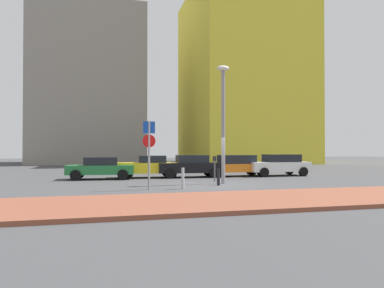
% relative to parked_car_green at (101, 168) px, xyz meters
% --- Properties ---
extents(ground_plane, '(120.00, 120.00, 0.00)m').
position_rel_parked_car_green_xyz_m(ground_plane, '(5.82, -4.94, -0.72)').
color(ground_plane, '#424244').
extents(sidewalk_brick, '(40.00, 4.46, 0.14)m').
position_rel_parked_car_green_xyz_m(sidewalk_brick, '(5.82, -11.16, -0.65)').
color(sidewalk_brick, brown).
rests_on(sidewalk_brick, ground).
extents(parked_car_green, '(4.13, 2.19, 1.37)m').
position_rel_parked_car_green_xyz_m(parked_car_green, '(0.00, 0.00, 0.00)').
color(parked_car_green, '#237238').
rests_on(parked_car_green, ground).
extents(parked_car_yellow, '(4.16, 2.11, 1.44)m').
position_rel_parked_car_green_xyz_m(parked_car_yellow, '(3.11, 0.43, 0.02)').
color(parked_car_yellow, gold).
rests_on(parked_car_yellow, ground).
extents(parked_car_black, '(4.36, 2.09, 1.47)m').
position_rel_parked_car_green_xyz_m(parked_car_black, '(5.78, 0.11, 0.04)').
color(parked_car_black, black).
rests_on(parked_car_black, ground).
extents(parked_car_orange, '(4.53, 2.10, 1.46)m').
position_rel_parked_car_green_xyz_m(parked_car_orange, '(9.04, 0.17, 0.04)').
color(parked_car_orange, orange).
rests_on(parked_car_orange, ground).
extents(parked_car_white, '(4.39, 2.09, 1.50)m').
position_rel_parked_car_green_xyz_m(parked_car_white, '(12.09, -0.15, 0.06)').
color(parked_car_white, white).
rests_on(parked_car_white, ground).
extents(parking_sign_post, '(0.60, 0.10, 3.17)m').
position_rel_parked_car_green_xyz_m(parking_sign_post, '(2.16, -6.42, 1.28)').
color(parking_sign_post, gray).
rests_on(parking_sign_post, ground).
extents(parking_meter, '(0.18, 0.14, 1.47)m').
position_rel_parked_car_green_xyz_m(parking_meter, '(6.37, -3.26, 0.22)').
color(parking_meter, '#4C4C51').
rests_on(parking_meter, ground).
extents(street_lamp, '(0.70, 0.36, 6.43)m').
position_rel_parked_car_green_xyz_m(street_lamp, '(6.46, -4.49, 3.10)').
color(street_lamp, gray).
rests_on(street_lamp, ground).
extents(traffic_bollard_near, '(0.14, 0.14, 0.99)m').
position_rel_parked_car_green_xyz_m(traffic_bollard_near, '(3.74, -6.51, -0.23)').
color(traffic_bollard_near, '#B7B7BC').
rests_on(traffic_bollard_near, ground).
extents(traffic_bollard_mid, '(0.16, 0.16, 0.86)m').
position_rel_parked_car_green_xyz_m(traffic_bollard_mid, '(5.86, -5.44, -0.29)').
color(traffic_bollard_mid, black).
rests_on(traffic_bollard_mid, ground).
extents(building_colorful_midrise, '(14.91, 17.07, 23.90)m').
position_rel_parked_car_green_xyz_m(building_colorful_midrise, '(19.38, 24.01, 11.23)').
color(building_colorful_midrise, gold).
rests_on(building_colorful_midrise, ground).
extents(building_under_construction, '(14.14, 13.56, 20.21)m').
position_rel_parked_car_green_xyz_m(building_under_construction, '(-1.56, 27.60, 9.38)').
color(building_under_construction, gray).
rests_on(building_under_construction, ground).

